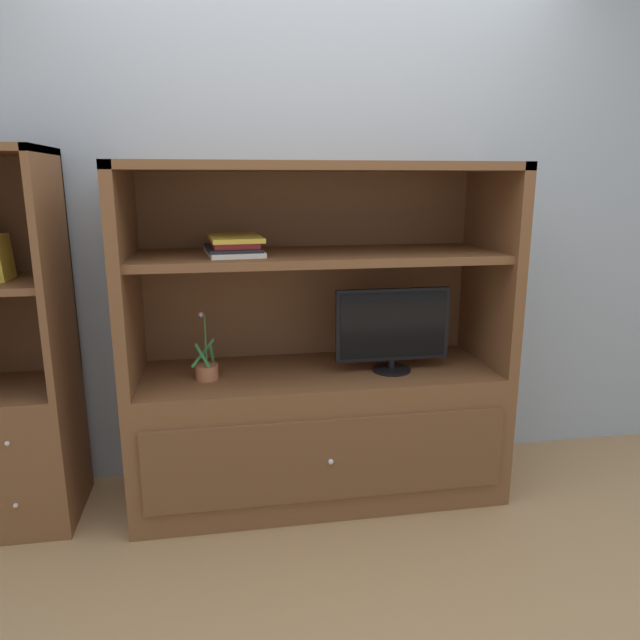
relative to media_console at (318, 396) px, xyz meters
name	(u,v)px	position (x,y,z in m)	size (l,w,h in m)	color
ground_plane	(334,537)	(0.00, -0.41, -0.48)	(8.00, 8.00, 0.00)	tan
painted_rear_wall	(306,195)	(0.00, 0.34, 0.92)	(6.00, 0.10, 2.80)	#9EA8B2
media_console	(318,396)	(0.00, 0.00, 0.00)	(1.70, 0.62, 1.54)	brown
tv_monitor	(393,328)	(0.33, -0.08, 0.33)	(0.53, 0.18, 0.39)	black
potted_plant	(207,370)	(-0.51, -0.05, 0.17)	(0.12, 0.11, 0.30)	#B26642
magazine_stack	(234,245)	(-0.37, -0.01, 0.72)	(0.26, 0.36, 0.08)	silver
bookshelf_tall	(24,400)	(-1.29, 0.00, 0.06)	(0.40, 0.48, 1.60)	brown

